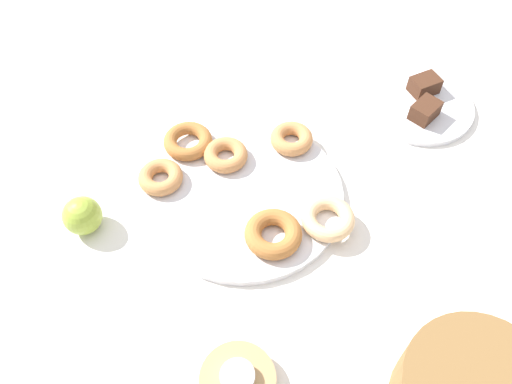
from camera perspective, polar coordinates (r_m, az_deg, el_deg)
name	(u,v)px	position (r m, az deg, el deg)	size (l,w,h in m)	color
ground_plane	(244,197)	(0.94, -1.28, -0.54)	(2.40, 2.40, 0.00)	white
donut_plate	(244,195)	(0.93, -1.28, -0.29)	(0.35, 0.35, 0.01)	silver
donut_0	(226,155)	(0.97, -3.30, 4.03)	(0.08, 0.08, 0.03)	#C6844C
donut_1	(273,234)	(0.86, 1.88, -4.56)	(0.10, 0.10, 0.03)	#AD6B33
donut_2	(328,218)	(0.89, 7.81, -2.86)	(0.09, 0.09, 0.03)	#EABC84
donut_3	(161,177)	(0.95, -10.31, 1.59)	(0.08, 0.08, 0.03)	#C6844C
donut_4	(292,139)	(0.99, 3.88, 5.79)	(0.08, 0.08, 0.03)	#C6844C
donut_5	(187,142)	(0.99, -7.53, 5.40)	(0.09, 0.09, 0.02)	#AD6B33
cake_plate	(419,105)	(1.13, 17.25, 8.99)	(0.22, 0.22, 0.01)	silver
brownie_near	(425,85)	(1.14, 17.81, 10.99)	(0.06, 0.04, 0.03)	#472819
brownie_far	(425,110)	(1.09, 17.88, 8.42)	(0.06, 0.04, 0.03)	#472819
candle_holder	(238,381)	(0.78, -1.99, -19.80)	(0.11, 0.11, 0.02)	tan
tealight	(237,377)	(0.76, -2.03, -19.38)	(0.05, 0.05, 0.01)	silver
apple	(82,216)	(0.92, -18.32, -2.44)	(0.07, 0.07, 0.07)	#93AD38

